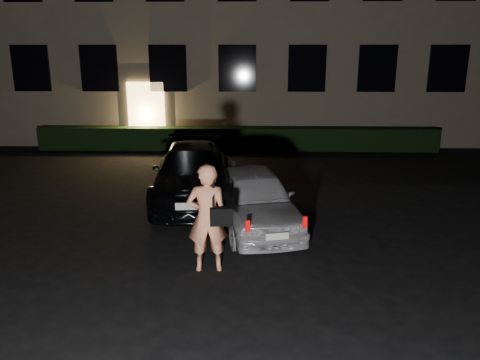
{
  "coord_description": "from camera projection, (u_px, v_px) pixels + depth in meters",
  "views": [
    {
      "loc": [
        0.54,
        -6.99,
        3.59
      ],
      "look_at": [
        0.32,
        2.0,
        1.13
      ],
      "focal_mm": 35.0,
      "sensor_mm": 36.0,
      "label": 1
    }
  ],
  "objects": [
    {
      "name": "sedan",
      "position": [
        193.0,
        173.0,
        11.71
      ],
      "size": [
        2.25,
        4.77,
        1.33
      ],
      "rotation": [
        0.0,
        0.0,
        0.08
      ],
      "color": "black",
      "rests_on": "ground"
    },
    {
      "name": "ground",
      "position": [
        218.0,
        278.0,
        7.7
      ],
      "size": [
        80.0,
        80.0,
        0.0
      ],
      "primitive_type": "plane",
      "color": "black",
      "rests_on": "ground"
    },
    {
      "name": "hatch",
      "position": [
        254.0,
        198.0,
        9.85
      ],
      "size": [
        2.24,
        3.89,
        1.25
      ],
      "rotation": [
        0.0,
        0.0,
        0.22
      ],
      "color": "silver",
      "rests_on": "ground"
    },
    {
      "name": "hedge",
      "position": [
        237.0,
        139.0,
        17.71
      ],
      "size": [
        15.0,
        0.7,
        0.85
      ],
      "primitive_type": "cube",
      "color": "black",
      "rests_on": "ground"
    },
    {
      "name": "man",
      "position": [
        208.0,
        218.0,
        7.76
      ],
      "size": [
        0.8,
        0.52,
        1.86
      ],
      "rotation": [
        0.0,
        0.0,
        3.25
      ],
      "color": "#FF9B6F",
      "rests_on": "ground"
    }
  ]
}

